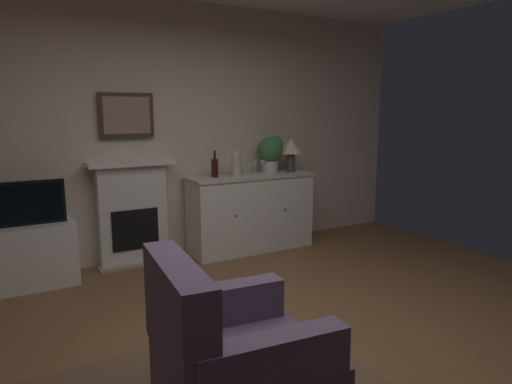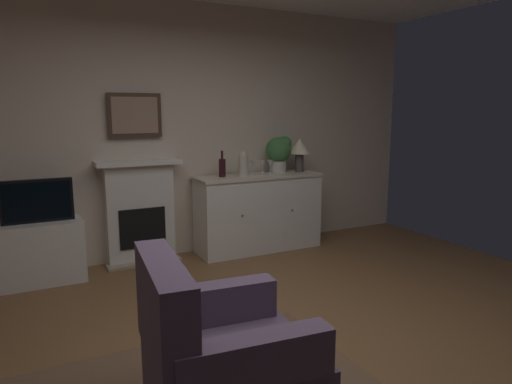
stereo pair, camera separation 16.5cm
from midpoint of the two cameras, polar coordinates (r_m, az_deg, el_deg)
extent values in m
cube|color=brown|center=(3.23, 6.21, -20.60)|extent=(6.27, 5.12, 0.10)
cube|color=beige|center=(5.09, -9.45, 7.47)|extent=(6.27, 0.06, 2.76)
cube|color=white|center=(4.97, -13.39, -2.66)|extent=(0.70, 0.18, 1.05)
cube|color=tan|center=(5.01, -12.87, -8.59)|extent=(0.77, 0.20, 0.03)
cube|color=black|center=(4.91, -13.05, -4.42)|extent=(0.48, 0.02, 0.42)
cube|color=white|center=(4.85, -13.56, 3.62)|extent=(0.87, 0.27, 0.05)
cube|color=#473323|center=(4.89, -14.00, 9.31)|extent=(0.55, 0.03, 0.45)
cube|color=#9E7A6B|center=(4.87, -13.95, 9.31)|extent=(0.47, 0.01, 0.37)
cube|color=white|center=(5.29, 1.21, -2.73)|extent=(1.44, 0.45, 0.85)
cube|color=beige|center=(5.21, 1.22, 2.00)|extent=(1.47, 0.48, 0.03)
sphere|color=brown|center=(4.93, -0.74, -2.98)|extent=(0.02, 0.02, 0.02)
sphere|color=brown|center=(5.23, 5.50, -2.25)|extent=(0.02, 0.02, 0.02)
cylinder|color=#4C4742|center=(5.47, 6.30, 3.65)|extent=(0.10, 0.10, 0.22)
cone|color=#EFE5C6|center=(5.45, 6.34, 5.74)|extent=(0.26, 0.26, 0.18)
cylinder|color=#331419|center=(5.03, -3.32, 3.03)|extent=(0.08, 0.08, 0.20)
cylinder|color=#331419|center=(5.02, -3.33, 4.67)|extent=(0.03, 0.03, 0.09)
cylinder|color=silver|center=(5.16, 0.55, 2.13)|extent=(0.06, 0.06, 0.00)
cylinder|color=silver|center=(5.16, 0.55, 2.66)|extent=(0.01, 0.01, 0.09)
cone|color=silver|center=(5.15, 0.55, 3.54)|extent=(0.07, 0.07, 0.07)
cylinder|color=silver|center=(5.20, 1.71, 2.19)|extent=(0.06, 0.06, 0.00)
cylinder|color=silver|center=(5.20, 1.71, 2.70)|extent=(0.01, 0.01, 0.09)
cone|color=silver|center=(5.19, 1.71, 3.58)|extent=(0.07, 0.07, 0.07)
cylinder|color=silver|center=(5.27, 2.68, 2.28)|extent=(0.06, 0.06, 0.00)
cylinder|color=silver|center=(5.26, 2.68, 2.79)|extent=(0.01, 0.01, 0.09)
cone|color=silver|center=(5.25, 2.69, 3.66)|extent=(0.07, 0.07, 0.07)
cylinder|color=beige|center=(5.04, -0.67, 3.29)|extent=(0.11, 0.11, 0.24)
sphere|color=beige|center=(5.03, -0.67, 4.65)|extent=(0.08, 0.08, 0.08)
cube|color=white|center=(4.73, -24.36, -6.84)|extent=(0.75, 0.42, 0.59)
cube|color=black|center=(4.60, -24.79, -1.02)|extent=(0.62, 0.06, 0.40)
cube|color=black|center=(4.57, -24.77, -1.09)|extent=(0.57, 0.01, 0.35)
cylinder|color=beige|center=(5.38, 3.68, 3.16)|extent=(0.18, 0.18, 0.14)
sphere|color=#3D753D|center=(5.36, 3.71, 5.28)|extent=(0.30, 0.30, 0.30)
sphere|color=#3D753D|center=(5.36, 4.43, 6.02)|extent=(0.18, 0.18, 0.18)
cube|color=#604C66|center=(2.50, -0.98, -22.23)|extent=(0.87, 0.83, 0.32)
cube|color=#604C66|center=(2.22, -9.26, -14.69)|extent=(0.23, 0.77, 0.50)
cube|color=#604C66|center=(2.11, 2.27, -20.34)|extent=(0.73, 0.21, 0.22)
cube|color=#604C66|center=(2.64, -3.52, -13.77)|extent=(0.73, 0.21, 0.22)
cylinder|color=#473323|center=(2.98, 3.27, -21.27)|extent=(0.05, 0.05, 0.10)
camera|label=1|loc=(0.08, -88.62, 0.25)|focal=31.97mm
camera|label=2|loc=(0.08, 91.38, -0.25)|focal=31.97mm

